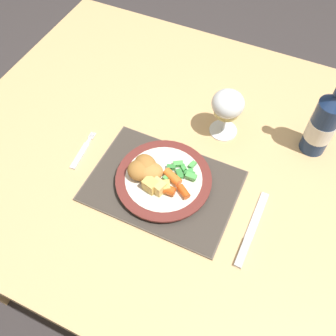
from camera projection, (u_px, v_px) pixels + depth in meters
ground_plane at (165, 251)px, 1.60m from camera, size 6.00×6.00×0.00m
dining_table at (163, 164)px, 1.07m from camera, size 1.11×0.99×0.74m
placemat at (163, 186)px, 0.91m from camera, size 0.36×0.25×0.01m
dinner_plate at (164, 180)px, 0.91m from camera, size 0.23×0.23×0.02m
breaded_croquettes at (145, 169)px, 0.89m from camera, size 0.10×0.09×0.04m
green_beans_pile at (183, 171)px, 0.90m from camera, size 0.08×0.08×0.02m
glazed_carrots at (173, 185)px, 0.88m from camera, size 0.08×0.07×0.02m
fork at (82, 153)px, 0.97m from camera, size 0.03×0.13×0.01m
table_knife at (250, 235)px, 0.84m from camera, size 0.02×0.20×0.01m
wine_glass at (228, 106)px, 0.94m from camera, size 0.08×0.08×0.14m
bottle at (324, 123)px, 0.90m from camera, size 0.07×0.07×0.26m
roast_potatoes at (156, 186)px, 0.87m from camera, size 0.07×0.05×0.03m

